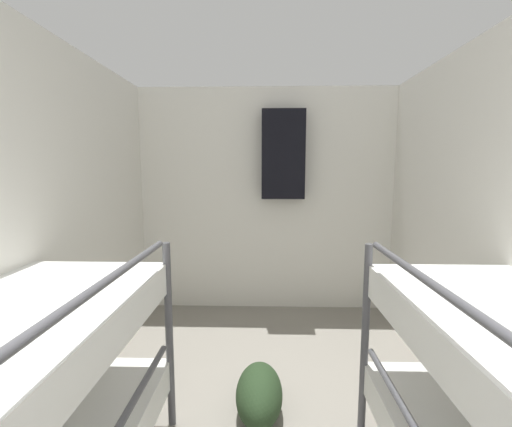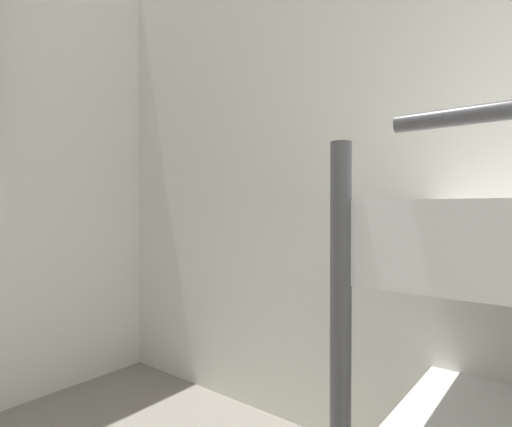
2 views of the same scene
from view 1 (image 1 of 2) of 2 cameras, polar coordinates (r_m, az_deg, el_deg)
wall_back at (r=3.70m, az=1.74°, el=2.15°), size 2.81×0.06×2.37m
duffel_bag at (r=2.40m, az=0.53°, el=-27.83°), size 0.29×0.53×0.29m
hanging_coat at (r=3.54m, az=4.57°, el=9.76°), size 0.44×0.12×0.90m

